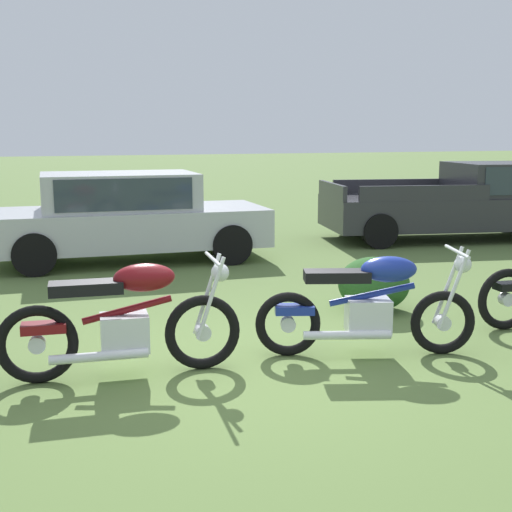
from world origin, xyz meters
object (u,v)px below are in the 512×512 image
Objects in this scene: motorcycle_maroon at (125,321)px; pickup_truck_charcoal at (465,201)px; car_silver at (125,212)px; shrub_low at (374,284)px; motorcycle_blue at (369,305)px.

motorcycle_maroon is 0.39× the size of pickup_truck_charcoal.
car_silver is at bearing 86.12° from motorcycle_maroon.
car_silver is 4.73m from shrub_low.
car_silver reaches higher than motorcycle_maroon.
motorcycle_maroon is 1.04× the size of motorcycle_blue.
car_silver reaches higher than shrub_low.
motorcycle_maroon is 9.27m from pickup_truck_charcoal.
motorcycle_blue is at bearing -122.26° from pickup_truck_charcoal.
motorcycle_blue is 2.35× the size of shrub_low.
motorcycle_maroon is at bearing -160.59° from shrub_low.
motorcycle_maroon is 3.32m from shrub_low.
car_silver is at bearing -168.51° from pickup_truck_charcoal.
motorcycle_blue is at bearing -0.17° from motorcycle_maroon.
motorcycle_maroon is 2.23m from motorcycle_blue.
pickup_truck_charcoal is 6.13m from shrub_low.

